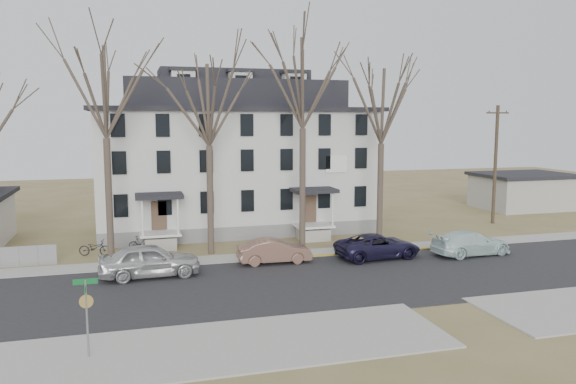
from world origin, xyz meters
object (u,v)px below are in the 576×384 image
object	(u,v)px
tree_far_left	(104,85)
tree_mid_right	(382,101)
boarding_house	(234,159)
street_sign	(86,307)
tree_mid_left	(208,99)
tree_center	(303,76)
utility_pole_far	(495,163)
car_white	(471,244)
car_tan	(274,252)
bicycle_right	(141,244)
bicycle_left	(95,248)
car_silver	(150,261)
car_navy	(378,247)

from	to	relation	value
tree_far_left	tree_mid_right	world-z (taller)	tree_far_left
boarding_house	street_sign	size ratio (longest dim) A/B	7.21
tree_mid_left	tree_center	xyz separation A→B (m)	(6.00, 0.00, 1.48)
utility_pole_far	car_white	distance (m)	12.81
car_white	car_tan	bearing A→B (deg)	79.07
tree_far_left	bicycle_right	size ratio (longest dim) A/B	9.06
boarding_house	bicycle_left	distance (m)	13.14
street_sign	car_white	bearing A→B (deg)	24.08
street_sign	car_tan	bearing A→B (deg)	49.23
tree_center	bicycle_right	xyz separation A→B (m)	(-10.25, 2.03, -10.63)
tree_center	car_white	size ratio (longest dim) A/B	2.88
bicycle_left	street_sign	size ratio (longest dim) A/B	0.66
tree_far_left	bicycle_left	world-z (taller)	tree_far_left
car_silver	car_white	xyz separation A→B (m)	(19.31, -0.30, -0.16)
car_silver	bicycle_left	size ratio (longest dim) A/B	2.76
tree_far_left	bicycle_left	bearing A→B (deg)	130.69
tree_center	utility_pole_far	bearing A→B (deg)	13.50
car_silver	tree_mid_left	bearing A→B (deg)	-43.80
bicycle_right	car_white	bearing A→B (deg)	-103.74
car_tan	bicycle_right	xyz separation A→B (m)	(-7.47, 5.50, -0.25)
car_silver	car_tan	bearing A→B (deg)	-84.66
tree_mid_right	bicycle_left	world-z (taller)	tree_mid_right
utility_pole_far	bicycle_left	size ratio (longest dim) A/B	4.97
street_sign	tree_mid_right	bearing A→B (deg)	39.24
tree_mid_left	bicycle_right	xyz separation A→B (m)	(-4.25, 2.03, -9.15)
tree_center	car_navy	bearing A→B (deg)	-48.38
boarding_house	utility_pole_far	xyz separation A→B (m)	(20.50, -3.95, -0.47)
tree_mid_right	bicycle_right	bearing A→B (deg)	172.66
tree_center	street_sign	xyz separation A→B (m)	(-12.33, -14.48, -9.20)
bicycle_left	bicycle_right	world-z (taller)	bicycle_left
tree_mid_left	car_tan	size ratio (longest dim) A/B	2.98
tree_mid_right	car_navy	size ratio (longest dim) A/B	2.45
tree_far_left	street_sign	bearing A→B (deg)	-91.32
tree_center	car_white	world-z (taller)	tree_center
bicycle_left	car_tan	bearing A→B (deg)	-99.39
tree_mid_left	car_navy	bearing A→B (deg)	-22.73
tree_mid_left	car_silver	world-z (taller)	tree_mid_left
car_tan	bicycle_left	size ratio (longest dim) A/B	2.24
tree_mid_left	car_tan	world-z (taller)	tree_mid_left
car_navy	street_sign	distance (m)	19.07
tree_far_left	utility_pole_far	size ratio (longest dim) A/B	1.44
boarding_house	car_white	size ratio (longest dim) A/B	4.08
bicycle_left	tree_mid_left	bearing A→B (deg)	-84.46
utility_pole_far	car_tan	size ratio (longest dim) A/B	2.22
tree_mid_left	tree_mid_right	world-z (taller)	same
street_sign	tree_mid_left	bearing A→B (deg)	66.54
tree_mid_left	boarding_house	bearing A→B (deg)	69.80
car_navy	boarding_house	bearing A→B (deg)	23.88
tree_mid_right	car_white	size ratio (longest dim) A/B	2.50
bicycle_right	street_sign	distance (m)	16.71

